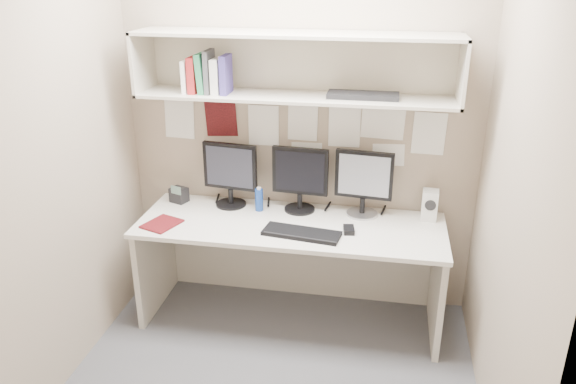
% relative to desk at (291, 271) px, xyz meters
% --- Properties ---
extents(floor, '(2.40, 2.00, 0.01)m').
position_rel_desk_xyz_m(floor, '(0.00, -0.65, -0.37)').
color(floor, '#4B4B50').
rests_on(floor, ground).
extents(wall_back, '(2.40, 0.02, 2.60)m').
position_rel_desk_xyz_m(wall_back, '(0.00, 0.35, 0.93)').
color(wall_back, gray).
rests_on(wall_back, ground).
extents(wall_front, '(2.40, 0.02, 2.60)m').
position_rel_desk_xyz_m(wall_front, '(0.00, -1.65, 0.93)').
color(wall_front, gray).
rests_on(wall_front, ground).
extents(wall_left, '(0.02, 2.00, 2.60)m').
position_rel_desk_xyz_m(wall_left, '(-1.20, -0.65, 0.93)').
color(wall_left, gray).
rests_on(wall_left, ground).
extents(wall_right, '(0.02, 2.00, 2.60)m').
position_rel_desk_xyz_m(wall_right, '(1.20, -0.65, 0.93)').
color(wall_right, gray).
rests_on(wall_right, ground).
extents(desk, '(2.00, 0.70, 0.73)m').
position_rel_desk_xyz_m(desk, '(0.00, 0.00, 0.00)').
color(desk, silver).
rests_on(desk, floor).
extents(overhead_hutch, '(2.00, 0.38, 0.40)m').
position_rel_desk_xyz_m(overhead_hutch, '(0.00, 0.21, 1.35)').
color(overhead_hutch, beige).
rests_on(overhead_hutch, wall_back).
extents(pinned_papers, '(1.92, 0.01, 0.48)m').
position_rel_desk_xyz_m(pinned_papers, '(0.00, 0.34, 0.88)').
color(pinned_papers, white).
rests_on(pinned_papers, wall_back).
extents(monitor_left, '(0.39, 0.21, 0.45)m').
position_rel_desk_xyz_m(monitor_left, '(-0.46, 0.22, 0.61)').
color(monitor_left, black).
rests_on(monitor_left, desk).
extents(monitor_center, '(0.38, 0.21, 0.44)m').
position_rel_desk_xyz_m(monitor_center, '(0.02, 0.22, 0.61)').
color(monitor_center, black).
rests_on(monitor_center, desk).
extents(monitor_right, '(0.38, 0.21, 0.45)m').
position_rel_desk_xyz_m(monitor_right, '(0.45, 0.22, 0.61)').
color(monitor_right, '#A5A5AA').
rests_on(monitor_right, desk).
extents(keyboard, '(0.50, 0.24, 0.02)m').
position_rel_desk_xyz_m(keyboard, '(0.10, -0.17, 0.38)').
color(keyboard, black).
rests_on(keyboard, desk).
extents(mouse, '(0.08, 0.12, 0.03)m').
position_rel_desk_xyz_m(mouse, '(0.38, -0.07, 0.38)').
color(mouse, black).
rests_on(mouse, desk).
extents(speaker, '(0.11, 0.11, 0.20)m').
position_rel_desk_xyz_m(speaker, '(0.89, 0.22, 0.47)').
color(speaker, silver).
rests_on(speaker, desk).
extents(blue_bottle, '(0.05, 0.05, 0.17)m').
position_rel_desk_xyz_m(blue_bottle, '(-0.25, 0.16, 0.44)').
color(blue_bottle, navy).
rests_on(blue_bottle, desk).
extents(maroon_notebook, '(0.26, 0.28, 0.01)m').
position_rel_desk_xyz_m(maroon_notebook, '(-0.82, -0.18, 0.37)').
color(maroon_notebook, '#530E12').
rests_on(maroon_notebook, desk).
extents(desk_phone, '(0.14, 0.13, 0.14)m').
position_rel_desk_xyz_m(desk_phone, '(-0.84, 0.20, 0.42)').
color(desk_phone, black).
rests_on(desk_phone, desk).
extents(book_stack, '(0.29, 0.17, 0.27)m').
position_rel_desk_xyz_m(book_stack, '(-0.56, 0.12, 1.29)').
color(book_stack, white).
rests_on(book_stack, overhead_hutch).
extents(hutch_tray, '(0.44, 0.17, 0.03)m').
position_rel_desk_xyz_m(hutch_tray, '(0.42, 0.15, 1.19)').
color(hutch_tray, black).
rests_on(hutch_tray, overhead_hutch).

